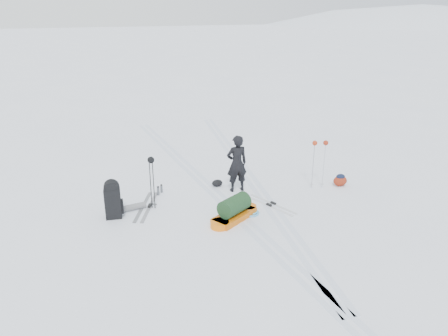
{
  "coord_description": "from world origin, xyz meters",
  "views": [
    {
      "loc": [
        -3.72,
        -9.89,
        5.04
      ],
      "look_at": [
        0.02,
        0.32,
        0.95
      ],
      "focal_mm": 35.0,
      "sensor_mm": 36.0,
      "label": 1
    }
  ],
  "objects": [
    {
      "name": "ground",
      "position": [
        0.0,
        0.0,
        0.0
      ],
      "size": [
        200.0,
        200.0,
        0.0
      ],
      "primitive_type": "plane",
      "color": "white",
      "rests_on": "ground"
    },
    {
      "name": "snow_hill_backdrop",
      "position": [
        62.69,
        84.02,
        -69.02
      ],
      "size": [
        359.5,
        192.0,
        162.45
      ],
      "color": "white",
      "rests_on": "ground"
    },
    {
      "name": "pulk_sled",
      "position": [
        -0.12,
        -0.8,
        0.23
      ],
      "size": [
        1.6,
        1.2,
        0.61
      ],
      "rotation": [
        0.0,
        0.0,
        0.53
      ],
      "color": "#C65C0B",
      "rests_on": "ground"
    },
    {
      "name": "touring_skis_white",
      "position": [
        1.1,
        -0.39,
        0.01
      ],
      "size": [
        0.84,
        1.62,
        0.06
      ],
      "rotation": [
        0.0,
        0.0,
        -1.19
      ],
      "color": "silver",
      "rests_on": "ground"
    },
    {
      "name": "ski_tracks",
      "position": [
        0.61,
        0.88,
        0.0
      ],
      "size": [
        3.38,
        17.97,
        0.01
      ],
      "color": "silver",
      "rests_on": "ground"
    },
    {
      "name": "ski_poles_silver",
      "position": [
        2.89,
        0.24,
        1.2
      ],
      "size": [
        0.45,
        0.23,
        1.44
      ],
      "rotation": [
        0.0,
        0.0,
        -0.12
      ],
      "color": "#ABACB2",
      "rests_on": "ground"
    },
    {
      "name": "rope_coil",
      "position": [
        0.38,
        -0.64,
        0.03
      ],
      "size": [
        0.56,
        0.56,
        0.06
      ],
      "rotation": [
        0.0,
        0.0,
        -0.17
      ],
      "color": "#58A5D6",
      "rests_on": "ground"
    },
    {
      "name": "expedition_rucksack",
      "position": [
        -2.86,
        0.35,
        0.46
      ],
      "size": [
        1.08,
        0.55,
        1.0
      ],
      "rotation": [
        0.0,
        0.0,
        -0.14
      ],
      "color": "black",
      "rests_on": "ground"
    },
    {
      "name": "small_daypack",
      "position": [
        3.6,
        0.12,
        0.18
      ],
      "size": [
        0.49,
        0.42,
        0.36
      ],
      "rotation": [
        0.0,
        0.0,
        -0.27
      ],
      "color": "maroon",
      "rests_on": "ground"
    },
    {
      "name": "touring_skis_grey",
      "position": [
        -2.06,
        0.65,
        0.02
      ],
      "size": [
        0.98,
        1.8,
        0.07
      ],
      "rotation": [
        0.0,
        0.0,
        1.16
      ],
      "color": "#999AA1",
      "rests_on": "ground"
    },
    {
      "name": "stuff_sack",
      "position": [
        0.17,
        1.33,
        0.1
      ],
      "size": [
        0.37,
        0.31,
        0.2
      ],
      "rotation": [
        0.0,
        0.0,
        -0.25
      ],
      "color": "black",
      "rests_on": "ground"
    },
    {
      "name": "ski_poles_black",
      "position": [
        -1.88,
        0.53,
        1.17
      ],
      "size": [
        0.19,
        0.18,
        1.43
      ],
      "rotation": [
        0.0,
        0.0,
        0.26
      ],
      "color": "black",
      "rests_on": "ground"
    },
    {
      "name": "skier",
      "position": [
        0.59,
        0.83,
        0.83
      ],
      "size": [
        0.61,
        0.41,
        1.66
      ],
      "primitive_type": "imported",
      "rotation": [
        0.0,
        0.0,
        3.12
      ],
      "color": "black",
      "rests_on": "ground"
    },
    {
      "name": "thermos_pair",
      "position": [
        -1.53,
        1.37,
        0.12
      ],
      "size": [
        0.2,
        0.22,
        0.26
      ],
      "rotation": [
        0.0,
        0.0,
        0.1
      ],
      "color": "slate",
      "rests_on": "ground"
    }
  ]
}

